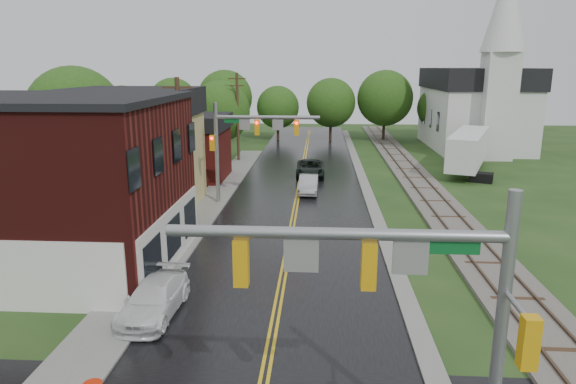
# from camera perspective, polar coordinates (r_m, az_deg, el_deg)

# --- Properties ---
(main_road) EXTENTS (10.00, 90.00, 0.02)m
(main_road) POSITION_cam_1_polar(r_m,az_deg,el_deg) (39.51, 1.11, -0.28)
(main_road) COLOR black
(main_road) RESTS_ON ground
(curb_right) EXTENTS (0.80, 70.00, 0.12)m
(curb_right) POSITION_cam_1_polar(r_m,az_deg,el_deg) (44.50, 8.36, 1.18)
(curb_right) COLOR gray
(curb_right) RESTS_ON ground
(sidewalk_left) EXTENTS (2.40, 50.00, 0.12)m
(sidewalk_left) POSITION_cam_1_polar(r_m,az_deg,el_deg) (35.53, -9.30, -2.09)
(sidewalk_left) COLOR gray
(sidewalk_left) RESTS_ON ground
(brick_building) EXTENTS (14.30, 10.30, 8.30)m
(brick_building) POSITION_cam_1_polar(r_m,az_deg,el_deg) (27.78, -27.06, 0.93)
(brick_building) COLOR #44100E
(brick_building) RESTS_ON ground
(yellow_house) EXTENTS (8.00, 7.00, 6.40)m
(yellow_house) POSITION_cam_1_polar(r_m,az_deg,el_deg) (37.11, -16.41, 3.28)
(yellow_house) COLOR tan
(yellow_house) RESTS_ON ground
(darkred_building) EXTENTS (7.00, 6.00, 4.40)m
(darkred_building) POSITION_cam_1_polar(r_m,az_deg,el_deg) (45.44, -11.33, 4.14)
(darkred_building) COLOR #3F0F0C
(darkred_building) RESTS_ON ground
(church) EXTENTS (10.40, 18.40, 20.00)m
(church) POSITION_cam_1_polar(r_m,az_deg,el_deg) (64.79, 20.35, 9.62)
(church) COLOR silver
(church) RESTS_ON ground
(railroad) EXTENTS (3.20, 80.00, 0.30)m
(railroad) POSITION_cam_1_polar(r_m,az_deg,el_deg) (45.10, 14.19, 1.21)
(railroad) COLOR #59544C
(railroad) RESTS_ON ground
(traffic_signal_near) EXTENTS (7.34, 0.30, 7.20)m
(traffic_signal_near) POSITION_cam_1_polar(r_m,az_deg,el_deg) (11.44, 12.69, -10.55)
(traffic_signal_near) COLOR gray
(traffic_signal_near) RESTS_ON ground
(traffic_signal_far) EXTENTS (7.34, 0.43, 7.20)m
(traffic_signal_far) POSITION_cam_1_polar(r_m,az_deg,el_deg) (35.96, -4.64, 6.34)
(traffic_signal_far) COLOR gray
(traffic_signal_far) RESTS_ON ground
(utility_pole_b) EXTENTS (1.80, 0.28, 9.00)m
(utility_pole_b) POSITION_cam_1_polar(r_m,az_deg,el_deg) (31.82, -11.87, 4.66)
(utility_pole_b) COLOR #382616
(utility_pole_b) RESTS_ON ground
(utility_pole_c) EXTENTS (1.80, 0.28, 9.00)m
(utility_pole_c) POSITION_cam_1_polar(r_m,az_deg,el_deg) (53.19, -5.61, 8.46)
(utility_pole_c) COLOR #382616
(utility_pole_c) RESTS_ON ground
(tree_left_b) EXTENTS (7.60, 7.60, 9.69)m
(tree_left_b) POSITION_cam_1_polar(r_m,az_deg,el_deg) (44.84, -22.40, 7.79)
(tree_left_b) COLOR black
(tree_left_b) RESTS_ON ground
(tree_left_c) EXTENTS (6.00, 6.00, 7.65)m
(tree_left_c) POSITION_cam_1_polar(r_m,az_deg,el_deg) (50.87, -14.28, 7.63)
(tree_left_c) COLOR black
(tree_left_c) RESTS_ON ground
(tree_left_e) EXTENTS (6.40, 6.40, 8.16)m
(tree_left_e) POSITION_cam_1_polar(r_m,az_deg,el_deg) (55.40, -7.42, 8.72)
(tree_left_e) COLOR black
(tree_left_e) RESTS_ON ground
(suv_dark) EXTENTS (2.53, 5.33, 1.47)m
(suv_dark) POSITION_cam_1_polar(r_m,az_deg,el_deg) (45.89, 2.48, 2.63)
(suv_dark) COLOR black
(suv_dark) RESTS_ON ground
(sedan_silver) EXTENTS (1.53, 4.18, 1.37)m
(sedan_silver) POSITION_cam_1_polar(r_m,az_deg,el_deg) (39.86, 2.29, 0.84)
(sedan_silver) COLOR #AAA9AE
(sedan_silver) RESTS_ON ground
(pickup_white) EXTENTS (2.09, 4.73, 1.35)m
(pickup_white) POSITION_cam_1_polar(r_m,az_deg,el_deg) (21.36, -14.62, -11.43)
(pickup_white) COLOR white
(pickup_white) RESTS_ON ground
(semi_trailer) EXTENTS (6.64, 11.82, 3.73)m
(semi_trailer) POSITION_cam_1_polar(r_m,az_deg,el_deg) (50.46, 19.44, 4.60)
(semi_trailer) COLOR black
(semi_trailer) RESTS_ON ground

